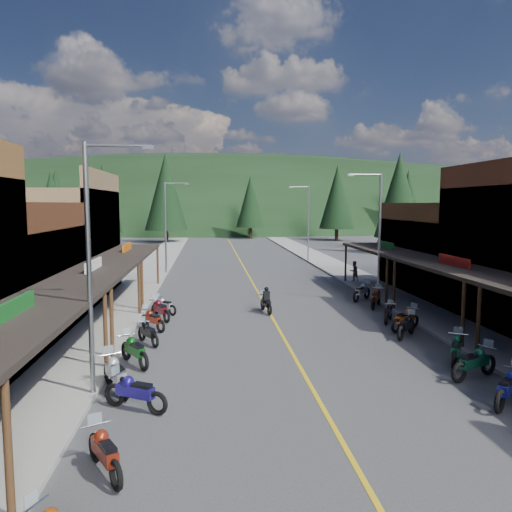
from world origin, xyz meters
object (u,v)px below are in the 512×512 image
object	(u,v)px
bike_west_4	(135,390)
bike_east_10	(376,296)
pine_4	(337,197)
bike_west_7	(148,332)
pine_6	(484,202)
pine_9	(408,202)
bike_east_9	(388,312)
pine_5	(402,194)
bike_east_11	(362,291)
bike_east_8	(405,318)
pine_8	(52,205)
rider_on_bike	(266,302)
pine_11	(399,195)
pedestrian_east_b	(354,271)
shop_west_3	(46,245)
bike_west_6	(134,349)
bike_west_5	(116,372)
bike_west_9	(160,309)
pine_10	(103,199)
pine_3	(250,202)
streetlight_2	(377,231)
bike_east_4	(509,386)
streetlight_0	(94,258)
shop_east_3	(455,256)
streetlight_1	(167,223)
streetlight_3	(307,220)
bike_west_8	(152,319)
pine_7	(56,198)
bike_east_7	(406,325)
bike_west_3	(105,450)
bike_east_5	(474,361)
pine_2	(166,192)
pine_1	(92,197)
bike_east_6	(456,348)

from	to	relation	value
bike_west_4	bike_east_10	size ratio (longest dim) A/B	0.96
pine_4	bike_west_7	xyz separation A→B (m)	(-24.07, -60.09, -6.69)
pine_6	bike_west_7	distance (m)	82.79
pine_9	bike_east_9	world-z (taller)	pine_9
pine_5	bike_east_11	distance (m)	69.53
pine_6	bike_east_8	world-z (taller)	pine_6
bike_east_11	bike_west_4	bearing A→B (deg)	-84.55
pine_8	rider_on_bike	world-z (taller)	pine_8
pine_11	pedestrian_east_b	world-z (taller)	pine_11
shop_west_3	pine_9	size ratio (longest dim) A/B	1.01
bike_east_9	bike_east_11	xyz separation A→B (m)	(0.38, 5.77, 0.11)
bike_west_6	bike_west_5	bearing A→B (deg)	-126.16
pine_6	bike_east_9	world-z (taller)	pine_6
bike_west_6	bike_west_9	xyz separation A→B (m)	(0.27, 7.46, -0.02)
pine_10	bike_east_11	size ratio (longest dim) A/B	5.18
shop_west_3	pine_3	distance (m)	57.59
streetlight_2	bike_east_4	xyz separation A→B (m)	(-1.30, -15.94, -3.84)
streetlight_0	pedestrian_east_b	bearing A→B (deg)	55.68
bike_east_8	bike_west_6	bearing A→B (deg)	-106.83
shop_east_3	rider_on_bike	world-z (taller)	shop_east_3
pine_4	bike_east_9	distance (m)	58.76
pine_9	bike_west_7	size ratio (longest dim) A/B	5.62
shop_west_3	pine_10	xyz separation A→B (m)	(-4.22, 38.70, 3.27)
streetlight_1	pine_4	xyz separation A→B (m)	(24.95, 38.00, 2.78)
streetlight_1	pedestrian_east_b	distance (m)	16.46
streetlight_3	bike_east_11	world-z (taller)	streetlight_3
pine_6	bike_east_11	bearing A→B (deg)	-125.68
pine_11	bike_east_10	world-z (taller)	pine_11
shop_east_3	bike_west_8	distance (m)	21.91
shop_east_3	bike_east_8	xyz separation A→B (m)	(-7.67, -10.17, -1.91)
pine_9	bike_west_5	size ratio (longest dim) A/B	4.60
pine_4	bike_west_4	xyz separation A→B (m)	(-23.60, -67.22, -6.61)
shop_west_3	pine_7	size ratio (longest dim) A/B	0.87
streetlight_3	pine_6	xyz separation A→B (m)	(39.05, 34.00, 2.02)
bike_west_7	bike_east_7	world-z (taller)	bike_east_7
pine_6	bike_west_3	size ratio (longest dim) A/B	5.29
shop_east_3	bike_east_5	xyz separation A→B (m)	(-7.91, -16.91, -1.89)
pine_2	bike_east_11	distance (m)	52.47
streetlight_3	bike_east_10	xyz separation A→B (m)	(-0.46, -23.39, -3.81)
pine_1	bike_west_6	distance (m)	75.39
shop_east_3	pine_10	distance (m)	50.24
pine_1	pine_6	xyz separation A→B (m)	(70.00, -6.00, -0.75)
pine_4	pine_9	xyz separation A→B (m)	(6.00, -15.00, -0.86)
streetlight_1	bike_west_3	world-z (taller)	streetlight_1
pine_4	bike_west_6	world-z (taller)	pine_4
streetlight_0	bike_west_6	world-z (taller)	streetlight_0
bike_east_4	rider_on_bike	xyz separation A→B (m)	(-5.84, 13.68, -0.01)
streetlight_1	bike_west_7	size ratio (longest dim) A/B	4.17
pine_7	pine_9	bearing A→B (deg)	-28.97
streetlight_0	bike_east_6	world-z (taller)	streetlight_0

